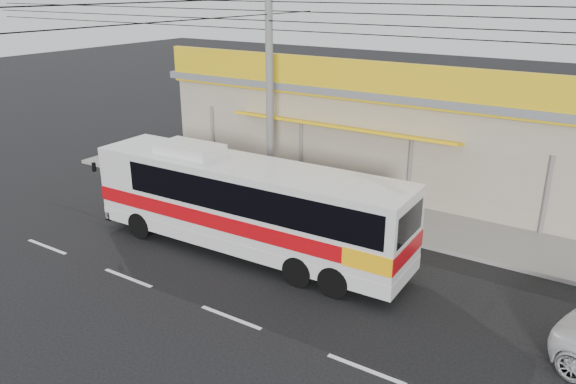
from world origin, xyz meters
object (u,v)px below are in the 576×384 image
coach_bus (251,202)px  motorbike_red (181,171)px  motorbike_dark (146,157)px  utility_pole (269,14)px

coach_bus → motorbike_red: size_ratio=5.50×
motorbike_dark → motorbike_red: bearing=-123.7°
motorbike_dark → utility_pole: size_ratio=0.05×
coach_bus → motorbike_red: 7.72m
motorbike_dark → utility_pole: (7.35, -0.09, 6.78)m
motorbike_red → motorbike_dark: size_ratio=1.31×
motorbike_red → motorbike_dark: 3.12m
motorbike_red → motorbike_dark: motorbike_red is taller
utility_pole → motorbike_dark: bearing=179.3°
motorbike_dark → coach_bus: bearing=-134.3°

